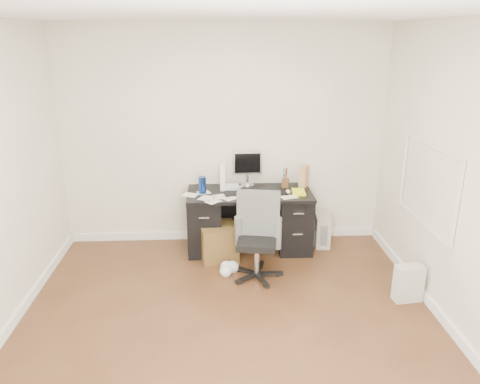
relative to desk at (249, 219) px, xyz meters
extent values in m
plane|color=#462716|center=(-0.30, -1.65, -0.40)|extent=(4.00, 4.00, 0.00)
cube|color=beige|center=(-0.30, 0.35, 0.95)|extent=(4.00, 0.02, 2.70)
cube|color=beige|center=(-0.30, -3.65, 0.95)|extent=(4.00, 0.02, 2.70)
cube|color=beige|center=(1.70, -1.65, 0.95)|extent=(0.02, 4.00, 2.70)
cube|color=white|center=(-0.30, -1.65, 2.30)|extent=(4.00, 4.00, 0.02)
cube|color=white|center=(-0.30, 0.33, -0.35)|extent=(4.00, 0.03, 0.10)
cube|color=white|center=(1.69, -1.65, -0.35)|extent=(0.03, 4.00, 0.10)
cube|color=white|center=(-2.29, -1.65, -0.35)|extent=(0.03, 4.00, 0.10)
cube|color=black|center=(0.00, 0.00, 0.33)|extent=(1.50, 0.70, 0.04)
cube|color=black|center=(-0.55, 0.00, -0.04)|extent=(0.40, 0.60, 0.71)
cube|color=black|center=(0.55, 0.00, -0.04)|extent=(0.40, 0.60, 0.71)
cube|color=black|center=(0.00, 0.33, 0.06)|extent=(0.70, 0.03, 0.51)
cube|color=black|center=(-0.09, -0.07, 0.36)|extent=(0.44, 0.19, 0.02)
sphere|color=silver|center=(0.45, -0.11, 0.38)|extent=(0.08, 0.08, 0.06)
cylinder|color=navy|center=(-0.57, -0.01, 0.45)|extent=(0.11, 0.11, 0.20)
cube|color=white|center=(-0.32, 0.18, 0.50)|extent=(0.13, 0.27, 0.31)
cube|color=#AC7C53|center=(0.69, 0.18, 0.48)|extent=(0.19, 0.24, 0.26)
cube|color=#F9FE1B|center=(0.59, -0.08, 0.37)|extent=(0.18, 0.22, 0.04)
cube|color=#A8A498|center=(0.94, 0.10, -0.20)|extent=(0.22, 0.42, 0.40)
cube|color=silver|center=(1.51, -1.28, -0.21)|extent=(0.30, 0.24, 0.38)
cube|color=#4C3017|center=(-0.39, -0.24, -0.19)|extent=(0.49, 0.49, 0.42)
cube|color=slate|center=(0.77, 0.14, -0.29)|extent=(0.40, 0.33, 0.22)
camera|label=1|loc=(-0.39, -5.34, 2.16)|focal=35.00mm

